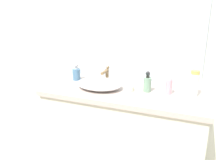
# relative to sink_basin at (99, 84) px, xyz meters

# --- Properties ---
(bathroom_wall_rear) EXTENTS (6.00, 0.06, 2.60)m
(bathroom_wall_rear) POSITION_rel_sink_basin_xyz_m (0.21, 0.38, 0.41)
(bathroom_wall_rear) COLOR silver
(bathroom_wall_rear) RESTS_ON ground
(vanity_counter) EXTENTS (1.36, 0.59, 0.85)m
(vanity_counter) POSITION_rel_sink_basin_xyz_m (0.22, 0.04, -0.46)
(vanity_counter) COLOR beige
(vanity_counter) RESTS_ON ground
(wall_mirror_panel) EXTENTS (1.20, 0.01, 0.93)m
(wall_mirror_panel) POSITION_rel_sink_basin_xyz_m (0.22, 0.34, 0.42)
(wall_mirror_panel) COLOR #B2BCC6
(wall_mirror_panel) RESTS_ON vanity_counter
(sink_basin) EXTENTS (0.40, 0.30, 0.08)m
(sink_basin) POSITION_rel_sink_basin_xyz_m (0.00, 0.00, 0.00)
(sink_basin) COLOR white
(sink_basin) RESTS_ON vanity_counter
(faucet) EXTENTS (0.03, 0.15, 0.15)m
(faucet) POSITION_rel_sink_basin_xyz_m (0.00, 0.16, 0.05)
(faucet) COLOR brown
(faucet) RESTS_ON vanity_counter
(soap_dispenser) EXTENTS (0.06, 0.06, 0.17)m
(soap_dispenser) POSITION_rel_sink_basin_xyz_m (0.40, 0.07, 0.03)
(soap_dispenser) COLOR gray
(soap_dispenser) RESTS_ON vanity_counter
(lotion_bottle) EXTENTS (0.07, 0.07, 0.21)m
(lotion_bottle) POSITION_rel_sink_basin_xyz_m (0.76, 0.10, 0.06)
(lotion_bottle) COLOR white
(lotion_bottle) RESTS_ON vanity_counter
(perfume_bottle) EXTENTS (0.05, 0.05, 0.14)m
(perfume_bottle) POSITION_rel_sink_basin_xyz_m (0.57, 0.08, 0.02)
(perfume_bottle) COLOR #DC9DAB
(perfume_bottle) RESTS_ON vanity_counter
(spray_can) EXTENTS (0.07, 0.07, 0.17)m
(spray_can) POSITION_rel_sink_basin_xyz_m (-0.30, 0.14, 0.03)
(spray_can) COLOR teal
(spray_can) RESTS_ON vanity_counter
(candle_jar) EXTENTS (0.06, 0.06, 0.04)m
(candle_jar) POSITION_rel_sink_basin_xyz_m (0.27, 0.04, -0.02)
(candle_jar) COLOR beige
(candle_jar) RESTS_ON vanity_counter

